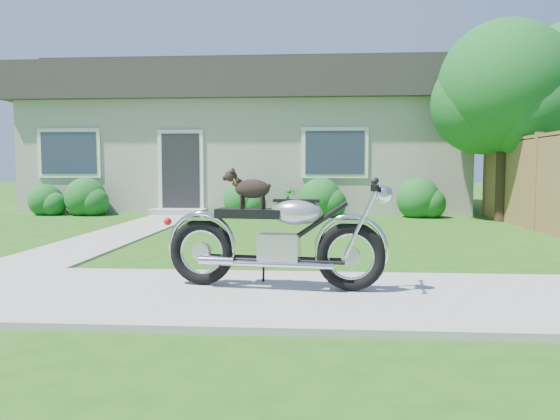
% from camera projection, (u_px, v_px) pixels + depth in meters
% --- Properties ---
extents(ground, '(80.00, 80.00, 0.00)m').
position_uv_depth(ground, '(101.00, 294.00, 5.29)').
color(ground, '#235114').
rests_on(ground, ground).
extents(sidewalk, '(24.00, 2.20, 0.04)m').
position_uv_depth(sidewalk, '(101.00, 292.00, 5.29)').
color(sidewalk, '#9E9B93').
rests_on(sidewalk, ground).
extents(walkway, '(1.20, 8.00, 0.03)m').
position_uv_depth(walkway, '(129.00, 231.00, 10.37)').
color(walkway, '#9E9B93').
rests_on(walkway, ground).
extents(house, '(12.60, 7.03, 4.50)m').
position_uv_depth(house, '(252.00, 137.00, 17.05)').
color(house, '#B5B0A3').
rests_on(house, ground).
extents(fence, '(0.12, 6.62, 1.90)m').
position_uv_depth(fence, '(537.00, 182.00, 10.48)').
color(fence, brown).
rests_on(fence, ground).
extents(tree_near, '(2.95, 2.94, 4.50)m').
position_uv_depth(tree_near, '(511.00, 92.00, 12.07)').
color(tree_near, '#3D2B1C').
rests_on(tree_near, ground).
extents(shrub_row, '(10.43, 1.06, 1.06)m').
position_uv_depth(shrub_row, '(238.00, 199.00, 13.70)').
color(shrub_row, '#17591E').
rests_on(shrub_row, ground).
extents(potted_plant_left, '(0.62, 0.67, 0.64)m').
position_uv_depth(potted_plant_left, '(57.00, 202.00, 14.10)').
color(potted_plant_left, '#2D5717').
rests_on(potted_plant_left, ground).
extents(potted_plant_right, '(0.42, 0.42, 0.73)m').
position_uv_depth(potted_plant_right, '(288.00, 202.00, 13.67)').
color(potted_plant_right, '#1C6821').
rests_on(potted_plant_right, ground).
extents(motorcycle_with_dog, '(2.22, 0.62, 1.16)m').
position_uv_depth(motorcycle_with_dog, '(278.00, 237.00, 5.34)').
color(motorcycle_with_dog, black).
rests_on(motorcycle_with_dog, sidewalk).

